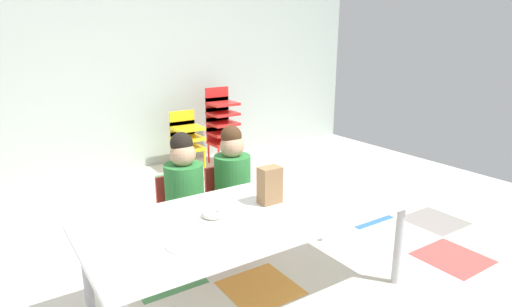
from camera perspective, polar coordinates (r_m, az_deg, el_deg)
The scene contains 12 objects.
ground_plane at distance 3.14m, azimuth -4.19°, elevation -13.87°, with size 6.67×4.93×0.02m.
back_wall at distance 5.03m, azimuth -18.84°, elevation 12.54°, with size 6.67×0.10×2.65m, color #B2C1B7.
craft_table at distance 2.44m, azimuth -0.34°, elevation -8.63°, with size 1.87×0.82×0.57m.
seated_child_near_camera at distance 2.90m, azimuth -9.64°, elevation -4.34°, with size 0.34×0.34×0.92m.
seated_child_middle_seat at distance 3.05m, azimuth -3.24°, elevation -3.06°, with size 0.33×0.33×0.92m.
kid_chair_yellow_stack at distance 4.97m, azimuth -9.31°, elevation 2.28°, with size 0.32×0.30×0.68m.
kid_chair_red_stack at distance 5.15m, azimuth -4.65°, elevation 4.28°, with size 0.32×0.30×0.92m.
paper_bag_brown at distance 2.50m, azimuth 1.86°, elevation -4.25°, with size 0.13×0.09×0.22m, color #9E754C.
paper_plate_near_edge at distance 2.35m, azimuth -5.70°, elevation -8.50°, with size 0.18×0.18×0.01m, color white.
paper_plate_center_table at distance 2.08m, azimuth -9.48°, elevation -12.03°, with size 0.18×0.18×0.01m, color white.
donut_powdered_on_plate at distance 2.34m, azimuth -5.72°, elevation -7.98°, with size 0.13×0.13×0.04m, color white.
donut_powdered_loose at distance 2.58m, azimuth 2.30°, elevation -5.81°, with size 0.11×0.11×0.03m, color white.
Camera 1 is at (-1.32, -2.38, 1.54)m, focal length 29.88 mm.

